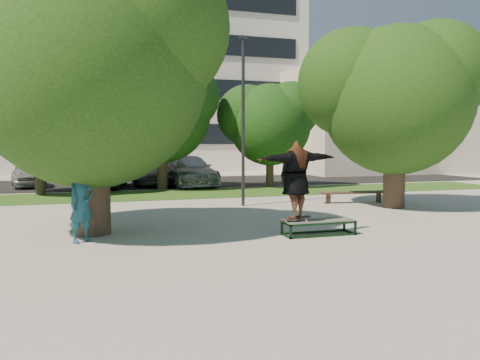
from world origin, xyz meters
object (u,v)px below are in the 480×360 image
object	(u,v)px
grind_box	(319,227)
car_silver_b	(189,171)
bench	(354,193)
tree_left	(86,56)
car_silver_a	(28,175)
lamppost	(243,119)
bystander	(81,204)
tree_right	(393,92)
car_grey	(153,173)
car_dark	(107,173)

from	to	relation	value
grind_box	car_silver_b	world-z (taller)	car_silver_b
bench	car_silver_b	bearing A→B (deg)	122.40
tree_left	car_silver_a	distance (m)	15.08
tree_left	lamppost	size ratio (longest dim) A/B	1.16
tree_left	grind_box	size ratio (longest dim) A/B	3.95
bystander	grind_box	bearing A→B (deg)	-46.98
tree_left	tree_right	world-z (taller)	tree_left
bench	car_grey	size ratio (longest dim) A/B	0.61
tree_right	car_silver_b	distance (m)	12.32
car_silver_a	car_dark	distance (m)	4.32
lamppost	car_dark	world-z (taller)	lamppost
bench	car_silver_b	xyz separation A→B (m)	(-4.69, 9.13, 0.43)
bench	car_grey	distance (m)	11.95
bystander	lamppost	bearing A→B (deg)	3.36
car_silver_a	car_grey	size ratio (longest dim) A/B	0.80
grind_box	car_grey	world-z (taller)	car_grey
bench	car_silver_a	distance (m)	16.77
car_silver_a	car_grey	bearing A→B (deg)	-18.16
tree_left	car_silver_a	size ratio (longest dim) A/B	1.88
car_silver_a	bench	bearing A→B (deg)	-51.59
tree_left	car_grey	distance (m)	14.38
car_dark	car_grey	xyz separation A→B (m)	(2.46, 1.11, -0.11)
bystander	bench	world-z (taller)	bystander
grind_box	car_silver_b	bearing A→B (deg)	92.09
lamppost	bystander	distance (m)	7.68
car_silver_a	car_grey	distance (m)	6.42
bench	car_grey	world-z (taller)	car_grey
tree_left	lamppost	xyz separation A→B (m)	(5.29, 3.91, -1.27)
lamppost	car_silver_b	xyz separation A→B (m)	(-0.35, 8.72, -2.35)
tree_right	tree_left	bearing A→B (deg)	-168.97
tree_left	bench	world-z (taller)	tree_left
grind_box	car_dark	world-z (taller)	car_dark
car_grey	bench	bearing A→B (deg)	-55.18
car_dark	car_silver_b	xyz separation A→B (m)	(4.28, 0.22, 0.03)
bystander	tree_left	bearing A→B (deg)	42.23
grind_box	tree_right	bearing A→B (deg)	38.89
bystander	car_grey	bearing A→B (deg)	38.62
tree_right	bench	world-z (taller)	tree_right
bystander	car_silver_a	xyz separation A→B (m)	(-3.09, 15.23, -0.24)
tree_right	car_silver_b	xyz separation A→B (m)	(-5.26, 10.64, -3.30)
grind_box	car_silver_b	distance (m)	14.48
grind_box	car_silver_a	xyz separation A→B (m)	(-8.73, 16.06, 0.46)
lamppost	bench	xyz separation A→B (m)	(4.34, -0.41, -2.79)
tree_right	car_grey	xyz separation A→B (m)	(-7.08, 11.53, -3.44)
tree_right	grind_box	distance (m)	7.23
bench	car_dark	world-z (taller)	car_dark
tree_left	bench	distance (m)	11.02
car_dark	tree_left	bearing A→B (deg)	-82.49
lamppost	car_silver_b	world-z (taller)	lamppost
grind_box	tree_left	bearing A→B (deg)	161.52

